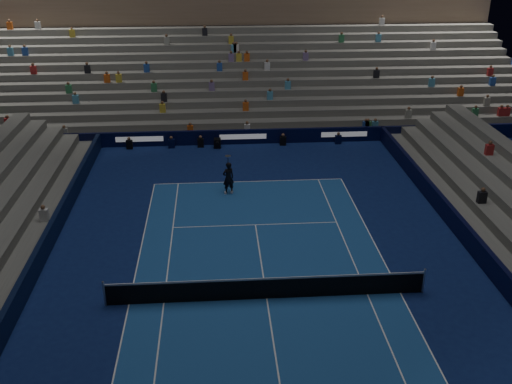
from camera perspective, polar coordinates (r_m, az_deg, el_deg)
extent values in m
plane|color=#0D1B51|center=(24.05, 1.05, -10.30)|extent=(90.00, 90.00, 0.00)
cube|color=#1A4990|center=(24.04, 1.05, -10.29)|extent=(10.97, 23.77, 0.01)
cube|color=black|center=(40.43, -1.28, 5.39)|extent=(44.00, 0.25, 1.00)
cube|color=black|center=(26.36, 22.76, -7.75)|extent=(0.25, 37.00, 1.00)
cube|color=black|center=(24.96, -22.06, -9.53)|extent=(0.25, 37.00, 1.00)
cube|color=#61615C|center=(41.46, -1.35, 5.51)|extent=(44.00, 1.00, 0.50)
cube|color=#61615C|center=(42.33, -1.42, 6.27)|extent=(44.00, 1.00, 1.00)
cube|color=#61615C|center=(43.20, -1.49, 7.00)|extent=(44.00, 1.00, 1.50)
cube|color=#61615C|center=(44.08, -1.56, 7.69)|extent=(44.00, 1.00, 2.00)
cube|color=#61615C|center=(44.97, -1.62, 8.37)|extent=(44.00, 1.00, 2.50)
cube|color=#61615C|center=(45.87, -1.68, 9.01)|extent=(44.00, 1.00, 3.00)
cube|color=#61615C|center=(46.76, -1.74, 9.63)|extent=(44.00, 1.00, 3.50)
cube|color=#61615C|center=(47.67, -1.80, 10.23)|extent=(44.00, 1.00, 4.00)
cube|color=#61615C|center=(48.58, -1.86, 10.80)|extent=(44.00, 1.00, 4.50)
cube|color=#61615C|center=(49.49, -1.91, 11.36)|extent=(44.00, 1.00, 5.00)
cube|color=#61615C|center=(50.41, -1.96, 11.89)|extent=(44.00, 1.00, 5.50)
cube|color=#61615C|center=(51.34, -2.01, 12.40)|extent=(44.00, 1.00, 6.00)
cube|color=#7D644D|center=(51.73, -2.14, 17.10)|extent=(44.00, 0.60, 2.20)
cylinder|color=#B2B2B7|center=(24.10, -14.50, -9.53)|extent=(0.10, 0.10, 1.10)
cylinder|color=#B2B2B7|center=(25.06, 15.95, -8.27)|extent=(0.10, 0.10, 1.10)
cube|color=black|center=(23.79, 1.05, -9.41)|extent=(12.80, 0.03, 0.90)
cube|color=white|center=(23.52, 1.06, -8.41)|extent=(12.80, 0.04, 0.08)
imported|color=black|center=(32.64, -2.70, 1.37)|extent=(0.80, 0.68, 1.85)
cube|color=black|center=(39.84, -3.77, 4.75)|extent=(0.48, 0.58, 0.62)
cylinder|color=black|center=(39.34, -3.77, 4.78)|extent=(0.17, 0.35, 0.16)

